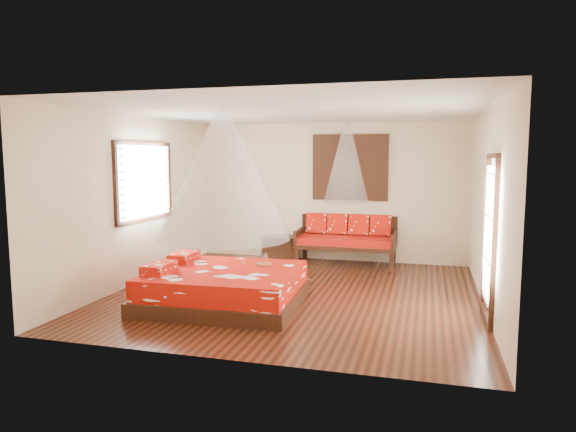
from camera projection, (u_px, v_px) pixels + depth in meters
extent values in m
cube|color=black|center=(296.00, 294.00, 8.00)|extent=(5.50, 5.50, 0.02)
cube|color=silver|center=(297.00, 110.00, 7.68)|extent=(5.50, 5.50, 0.02)
cube|color=beige|center=(137.00, 200.00, 8.56)|extent=(0.02, 5.50, 2.80)
cube|color=beige|center=(489.00, 209.00, 7.12)|extent=(0.02, 5.50, 2.80)
cube|color=beige|center=(330.00, 192.00, 10.48)|extent=(5.50, 0.02, 2.80)
cube|color=beige|center=(229.00, 228.00, 5.19)|extent=(5.50, 0.02, 2.80)
cube|color=black|center=(225.00, 297.00, 7.42)|extent=(2.25, 2.05, 0.20)
cube|color=#AB1105|center=(225.00, 280.00, 7.39)|extent=(2.14, 1.95, 0.30)
cube|color=#AB1105|center=(159.00, 268.00, 7.14)|extent=(0.33, 0.58, 0.14)
cube|color=#AB1105|center=(184.00, 257.00, 7.94)|extent=(0.33, 0.58, 0.14)
cube|color=black|center=(296.00, 255.00, 9.96)|extent=(0.08, 0.08, 0.42)
cube|color=black|center=(391.00, 260.00, 9.48)|extent=(0.08, 0.08, 0.42)
cube|color=black|center=(305.00, 249.00, 10.66)|extent=(0.08, 0.08, 0.42)
cube|color=black|center=(394.00, 253.00, 10.19)|extent=(0.08, 0.08, 0.42)
cube|color=black|center=(346.00, 246.00, 10.05)|extent=(1.94, 0.86, 0.08)
cube|color=#950605|center=(346.00, 240.00, 10.04)|extent=(1.88, 0.80, 0.14)
cube|color=black|center=(349.00, 228.00, 10.39)|extent=(1.94, 0.06, 0.55)
cube|color=black|center=(300.00, 236.00, 10.28)|extent=(0.06, 0.86, 0.30)
cube|color=black|center=(394.00, 240.00, 9.79)|extent=(0.06, 0.86, 0.30)
cube|color=#AB1105|center=(317.00, 223.00, 10.44)|extent=(0.41, 0.20, 0.42)
cube|color=#AB1105|center=(337.00, 224.00, 10.32)|extent=(0.41, 0.20, 0.42)
cube|color=#AB1105|center=(359.00, 225.00, 10.21)|extent=(0.41, 0.20, 0.42)
cube|color=#AB1105|center=(381.00, 226.00, 10.10)|extent=(0.41, 0.20, 0.42)
cube|color=black|center=(279.00, 249.00, 10.59)|extent=(0.76, 0.61, 0.44)
cube|color=black|center=(279.00, 237.00, 10.56)|extent=(0.80, 0.66, 0.05)
cube|color=black|center=(350.00, 168.00, 10.28)|extent=(1.52, 0.06, 1.32)
cube|color=black|center=(350.00, 168.00, 10.27)|extent=(1.35, 0.04, 1.10)
cube|color=black|center=(144.00, 181.00, 8.71)|extent=(0.08, 1.74, 1.34)
cube|color=silver|center=(147.00, 181.00, 8.70)|extent=(0.04, 1.54, 1.10)
cube|color=black|center=(490.00, 240.00, 6.59)|extent=(0.08, 1.02, 2.16)
cube|color=white|center=(488.00, 232.00, 6.59)|extent=(0.03, 0.82, 1.70)
cylinder|color=brown|center=(264.00, 264.00, 7.68)|extent=(0.24, 0.24, 0.03)
cone|color=white|center=(223.00, 176.00, 7.22)|extent=(1.88, 1.88, 1.80)
cone|color=white|center=(346.00, 163.00, 9.82)|extent=(0.86, 0.86, 1.50)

